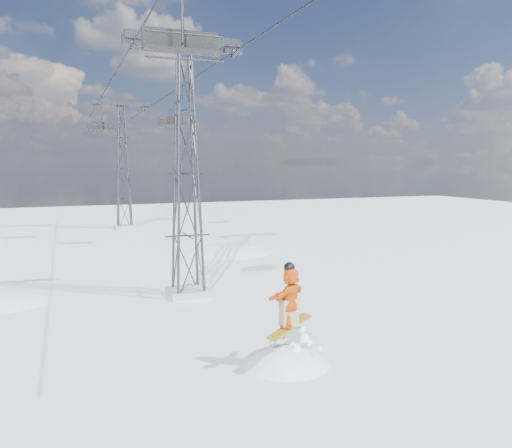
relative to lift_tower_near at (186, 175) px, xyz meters
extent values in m
plane|color=white|center=(-0.80, -8.00, -5.47)|extent=(120.00, 120.00, 0.00)
sphere|color=white|center=(5.20, 10.00, -14.97)|extent=(20.00, 20.00, 20.00)
cube|color=#999999|center=(0.00, 0.00, -5.32)|extent=(1.80, 1.80, 0.30)
cube|color=#2B2D32|center=(0.00, 0.00, 5.78)|extent=(5.00, 0.35, 0.35)
cube|color=#2B2D32|center=(-2.20, 0.00, 5.58)|extent=(0.80, 0.25, 0.50)
cube|color=#2B2D32|center=(2.20, 0.00, 5.58)|extent=(0.80, 0.25, 0.50)
cube|color=#999999|center=(0.00, 25.00, -5.32)|extent=(1.80, 1.80, 0.30)
cube|color=#2B2D32|center=(0.00, 25.00, 5.78)|extent=(5.00, 0.35, 0.35)
cube|color=#2B2D32|center=(-2.20, 25.00, 5.58)|extent=(0.80, 0.25, 0.50)
cube|color=#2B2D32|center=(2.20, 25.00, 5.58)|extent=(0.80, 0.25, 0.50)
cylinder|color=black|center=(-2.20, 11.50, 5.38)|extent=(0.06, 51.00, 0.06)
cylinder|color=black|center=(2.20, 11.50, 5.38)|extent=(0.06, 51.00, 0.06)
sphere|color=white|center=(0.91, -8.67, -7.22)|extent=(4.40, 4.40, 4.40)
cube|color=yellow|center=(0.91, -8.97, -4.23)|extent=(1.74, 1.18, 0.33)
imported|color=#E4590A|center=(0.91, -8.97, -3.34)|extent=(1.64, 1.32, 1.75)
cube|color=#9B8560|center=(0.91, -8.97, -3.81)|extent=(0.61, 0.58, 0.80)
sphere|color=black|center=(0.91, -8.97, -2.48)|extent=(0.33, 0.33, 0.33)
cylinder|color=black|center=(-2.20, -9.27, 4.32)|extent=(0.08, 0.08, 2.13)
cube|color=black|center=(-2.20, -9.27, 3.26)|extent=(1.93, 0.44, 0.08)
cube|color=black|center=(-2.20, -9.06, 3.55)|extent=(1.93, 0.06, 0.53)
cylinder|color=black|center=(-2.20, -9.51, 3.01)|extent=(1.93, 0.06, 0.06)
cylinder|color=black|center=(-2.20, -9.56, 3.59)|extent=(1.93, 0.05, 0.05)
cylinder|color=black|center=(2.20, 13.16, 4.26)|extent=(0.08, 0.08, 2.24)
cube|color=black|center=(2.20, 13.16, 3.14)|extent=(2.04, 0.46, 0.08)
cube|color=black|center=(2.20, 13.38, 3.45)|extent=(2.04, 0.06, 0.56)
cylinder|color=black|center=(2.20, 12.90, 2.89)|extent=(2.04, 0.06, 0.06)
cylinder|color=black|center=(2.20, 12.85, 3.50)|extent=(2.04, 0.05, 0.05)
cylinder|color=black|center=(-2.20, 18.02, 4.19)|extent=(0.09, 0.09, 2.39)
cube|color=black|center=(-2.20, 18.02, 2.99)|extent=(2.17, 0.49, 0.09)
cube|color=black|center=(-2.20, 18.26, 3.32)|extent=(2.17, 0.07, 0.60)
cylinder|color=black|center=(-2.20, 17.75, 2.72)|extent=(2.17, 0.07, 0.07)
cylinder|color=black|center=(-2.20, 17.69, 3.37)|extent=(2.17, 0.05, 0.05)
camera|label=1|loc=(-5.08, -21.76, 0.52)|focal=35.00mm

